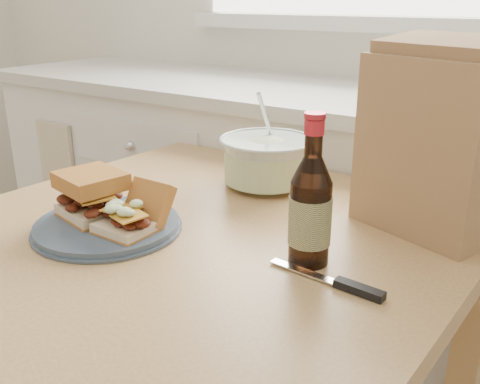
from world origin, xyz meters
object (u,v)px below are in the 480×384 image
Objects in this scene: dining_table at (198,284)px; paper_bag at (435,146)px; beer_bottle at (310,209)px; plate at (108,226)px; coleslaw_bowl at (267,163)px.

paper_bag is (0.35, 0.26, 0.28)m from dining_table.
dining_table is 3.13× the size of paper_bag.
dining_table is 0.31m from beer_bottle.
dining_table is 4.00× the size of beer_bottle.
plate is (-0.14, -0.09, 0.12)m from dining_table.
coleslaw_bowl reaches higher than plate.
coleslaw_bowl is 0.68× the size of paper_bag.
plate is at bearing -156.18° from beer_bottle.
coleslaw_bowl is (-0.02, 0.29, 0.17)m from dining_table.
coleslaw_bowl is at bearing 73.62° from plate.
paper_bag is (0.49, 0.35, 0.15)m from plate.
beer_bottle is 0.78× the size of paper_bag.
beer_bottle is (0.26, -0.28, 0.04)m from coleslaw_bowl.
plate is at bearing -142.19° from dining_table.
paper_bag is at bearing 39.43° from dining_table.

